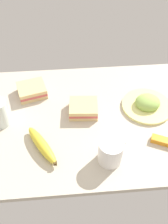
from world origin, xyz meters
TOP-DOWN VIEW (x-y plane):
  - tabletop at (0.00, 0.00)cm, footprint 90.00×64.00cm
  - plate_of_food at (-26.32, -3.50)cm, footprint 20.49×20.49cm
  - coffee_mug_black at (-7.19, 20.29)cm, footprint 10.08×9.84cm
  - sandwich_main at (21.21, -15.48)cm, footprint 13.74×12.92cm
  - sandwich_side at (0.21, -2.81)cm, footprint 11.88×10.85cm
  - banana at (16.07, 13.70)cm, footprint 13.01×18.54cm
  - snack_bar at (-29.10, 15.71)cm, footprint 12.17×7.83cm

SIDE VIEW (x-z plane):
  - tabletop at x=0.00cm, z-range 0.00..2.00cm
  - snack_bar at x=-29.10cm, z-range 2.00..4.00cm
  - plate_of_food at x=-26.32cm, z-range 0.78..6.49cm
  - banana at x=16.07cm, z-range 2.00..5.86cm
  - sandwich_main at x=21.21cm, z-range 2.00..6.40cm
  - sandwich_side at x=0.21cm, z-range 2.00..6.40cm
  - coffee_mug_black at x=-7.19cm, z-range 2.14..11.16cm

